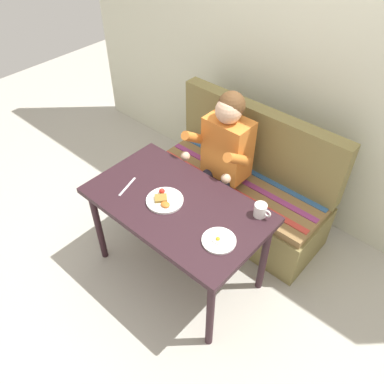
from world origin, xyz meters
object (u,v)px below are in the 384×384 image
at_px(table, 177,211).
at_px(plate_eggs, 219,240).
at_px(person, 222,154).
at_px(coffee_mug, 261,210).
at_px(knife, 127,187).
at_px(plate_breakfast, 164,200).
at_px(couch, 241,189).

xyz_separation_m(table, plate_eggs, (0.41, -0.07, 0.09)).
distance_m(person, coffee_mug, 0.65).
bearing_deg(table, person, 99.46).
bearing_deg(knife, coffee_mug, 8.00).
distance_m(plate_breakfast, plate_eggs, 0.48).
relative_size(plate_breakfast, plate_eggs, 1.19).
bearing_deg(knife, person, 53.35).
bearing_deg(plate_eggs, table, 170.01).
height_order(plate_eggs, knife, plate_eggs).
relative_size(couch, person, 1.19).
distance_m(couch, plate_eggs, 1.02).
bearing_deg(knife, plate_breakfast, -3.34).
bearing_deg(person, coffee_mug, -29.88).
relative_size(plate_breakfast, coffee_mug, 2.06).
relative_size(plate_breakfast, knife, 1.22).
distance_m(person, plate_breakfast, 0.63).
relative_size(couch, plate_breakfast, 5.91).
distance_m(table, knife, 0.38).
bearing_deg(couch, plate_breakfast, -94.84).
bearing_deg(coffee_mug, plate_breakfast, -150.04).
bearing_deg(couch, plate_eggs, -63.98).
height_order(table, plate_eggs, plate_eggs).
xyz_separation_m(plate_breakfast, coffee_mug, (0.54, 0.31, 0.03)).
distance_m(table, person, 0.60).
bearing_deg(couch, knife, -112.01).
distance_m(couch, person, 0.46).
xyz_separation_m(table, knife, (-0.35, -0.11, 0.08)).
relative_size(plate_eggs, coffee_mug, 1.73).
height_order(couch, plate_breakfast, couch).
height_order(couch, person, person).
height_order(couch, coffee_mug, couch).
height_order(table, coffee_mug, coffee_mug).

